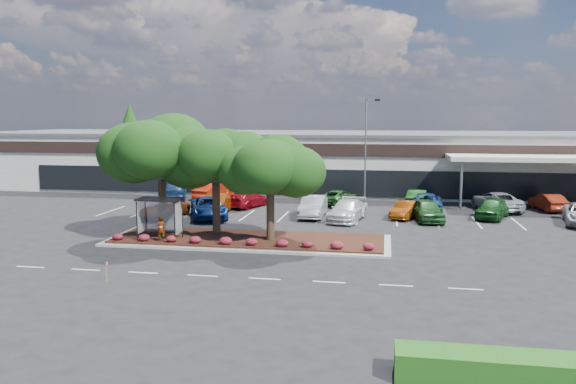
% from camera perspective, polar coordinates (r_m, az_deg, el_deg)
% --- Properties ---
extents(ground, '(160.00, 160.00, 0.00)m').
position_cam_1_polar(ground, '(32.04, -2.26, -6.75)').
color(ground, black).
rests_on(ground, ground).
extents(retail_store, '(80.40, 25.20, 6.25)m').
position_cam_1_polar(retail_store, '(64.75, 4.16, 3.33)').
color(retail_store, silver).
rests_on(retail_store, ground).
extents(landscape_island, '(18.00, 6.00, 0.26)m').
position_cam_1_polar(landscape_island, '(36.25, -4.02, -4.87)').
color(landscape_island, '#A0A09B').
rests_on(landscape_island, ground).
extents(lane_markings, '(33.12, 20.06, 0.01)m').
position_cam_1_polar(lane_markings, '(42.07, 0.57, -3.27)').
color(lane_markings, silver).
rests_on(lane_markings, ground).
extents(shrub_row, '(17.00, 0.80, 0.50)m').
position_cam_1_polar(shrub_row, '(34.18, -4.88, -4.98)').
color(shrub_row, maroon).
rests_on(shrub_row, landscape_island).
extents(bus_shelter, '(2.75, 1.55, 2.59)m').
position_cam_1_polar(bus_shelter, '(36.59, -12.84, -1.45)').
color(bus_shelter, black).
rests_on(bus_shelter, landscape_island).
extents(island_tree_west, '(7.20, 7.20, 7.89)m').
position_cam_1_polar(island_tree_west, '(37.96, -12.72, 1.77)').
color(island_tree_west, black).
rests_on(island_tree_west, landscape_island).
extents(island_tree_mid, '(6.60, 6.60, 7.32)m').
position_cam_1_polar(island_tree_mid, '(37.45, -7.34, 1.37)').
color(island_tree_mid, black).
rests_on(island_tree_mid, landscape_island).
extents(island_tree_east, '(5.80, 5.80, 6.50)m').
position_cam_1_polar(island_tree_east, '(35.05, -1.81, 0.34)').
color(island_tree_east, black).
rests_on(island_tree_east, landscape_island).
extents(hedge_south_east, '(6.00, 1.30, 0.90)m').
position_cam_1_polar(hedge_south_east, '(18.73, 20.36, -16.45)').
color(hedge_south_east, '#114511').
rests_on(hedge_south_east, ground).
extents(conifer_north_west, '(4.40, 4.40, 10.00)m').
position_cam_1_polar(conifer_north_west, '(84.71, -15.69, 5.32)').
color(conifer_north_west, black).
rests_on(conifer_north_west, ground).
extents(person_waiting, '(0.66, 0.55, 1.54)m').
position_cam_1_polar(person_waiting, '(35.96, -12.79, -3.66)').
color(person_waiting, '#594C47').
rests_on(person_waiting, landscape_island).
extents(light_pole, '(1.40, 0.81, 9.63)m').
position_cam_1_polar(light_pole, '(49.58, 7.97, 3.27)').
color(light_pole, '#A0A09B').
rests_on(light_pole, ground).
extents(survey_stake, '(0.07, 0.14, 1.05)m').
position_cam_1_polar(survey_stake, '(28.56, -17.96, -7.50)').
color(survey_stake, tan).
rests_on(survey_stake, ground).
extents(car_0, '(3.18, 5.25, 1.36)m').
position_cam_1_polar(car_0, '(45.81, -12.49, -1.70)').
color(car_0, '#622D11').
rests_on(car_0, ground).
extents(car_1, '(2.25, 5.18, 1.66)m').
position_cam_1_polar(car_1, '(46.54, -7.28, -1.26)').
color(car_1, '#672B05').
rests_on(car_1, ground).
extents(car_2, '(4.68, 6.44, 1.63)m').
position_cam_1_polar(car_2, '(45.03, -8.04, -1.59)').
color(car_2, navy).
rests_on(car_2, ground).
extents(car_3, '(1.82, 5.15, 1.69)m').
position_cam_1_polar(car_3, '(44.97, 2.57, -1.49)').
color(car_3, '#A0A4AB').
rests_on(car_3, ground).
extents(car_4, '(3.09, 5.74, 1.58)m').
position_cam_1_polar(car_4, '(43.67, 6.00, -1.87)').
color(car_4, silver).
rests_on(car_4, ground).
extents(car_5, '(2.71, 4.32, 1.34)m').
position_cam_1_polar(car_5, '(45.44, 11.85, -1.77)').
color(car_5, '#7F3508').
rests_on(car_5, ground).
extents(car_6, '(2.65, 5.12, 1.67)m').
position_cam_1_polar(car_6, '(44.59, 13.96, -1.80)').
color(car_6, '#1E5222').
rests_on(car_6, ground).
extents(car_7, '(3.58, 5.18, 1.64)m').
position_cam_1_polar(car_7, '(47.16, 20.05, -1.55)').
color(car_7, '#15471A').
rests_on(car_7, ground).
extents(car_9, '(3.94, 5.91, 1.59)m').
position_cam_1_polar(car_9, '(55.43, -11.49, 0.04)').
color(car_9, navy).
rests_on(car_9, ground).
extents(car_10, '(2.98, 5.28, 1.65)m').
position_cam_1_polar(car_10, '(54.98, -7.56, 0.09)').
color(car_10, '#A01F0B').
rests_on(car_10, ground).
extents(car_11, '(3.46, 5.26, 1.42)m').
position_cam_1_polar(car_11, '(49.96, -4.06, -0.75)').
color(car_11, maroon).
rests_on(car_11, ground).
extents(car_12, '(3.77, 5.41, 1.37)m').
position_cam_1_polar(car_12, '(51.42, 5.15, -0.55)').
color(car_12, '#215420').
rests_on(car_12, ground).
extents(car_14, '(2.93, 5.80, 1.57)m').
position_cam_1_polar(car_14, '(49.29, 13.85, -0.97)').
color(car_14, navy).
rests_on(car_14, ground).
extents(car_15, '(2.38, 4.78, 1.51)m').
position_cam_1_polar(car_15, '(51.84, 13.04, -0.57)').
color(car_15, '#164E17').
rests_on(car_15, ground).
extents(car_16, '(3.97, 6.30, 1.62)m').
position_cam_1_polar(car_16, '(51.15, 20.41, -0.90)').
color(car_16, '#A6ABB1').
rests_on(car_16, ground).
extents(car_17, '(2.36, 4.66, 1.47)m').
position_cam_1_polar(car_17, '(52.96, 24.90, -0.94)').
color(car_17, maroon).
rests_on(car_17, ground).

